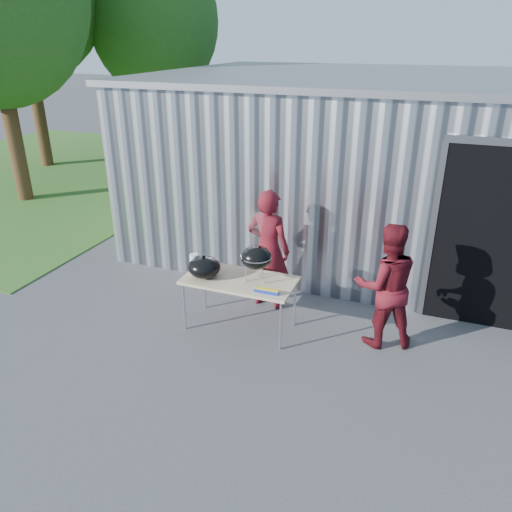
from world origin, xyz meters
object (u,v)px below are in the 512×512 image
at_px(person_cook, 268,250).
at_px(person_bystander, 386,286).
at_px(kettle_grill, 256,251).
at_px(folding_table, 240,282).

height_order(person_cook, person_bystander, person_cook).
xyz_separation_m(kettle_grill, person_bystander, (1.65, 0.28, -0.34)).
bearing_deg(person_bystander, kettle_grill, -12.19).
relative_size(folding_table, person_cook, 0.83).
distance_m(person_cook, person_bystander, 1.78).
xyz_separation_m(folding_table, person_cook, (0.14, 0.75, 0.19)).
bearing_deg(kettle_grill, person_cook, 96.45).
relative_size(folding_table, kettle_grill, 1.62).
distance_m(kettle_grill, person_bystander, 1.71).
bearing_deg(kettle_grill, person_bystander, 9.55).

